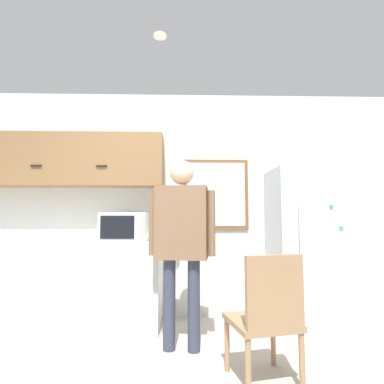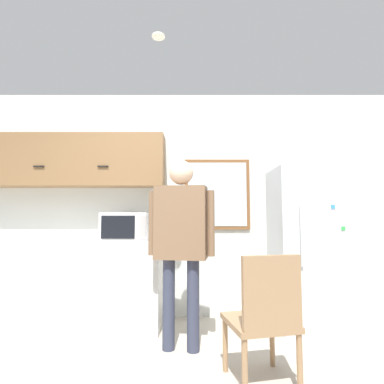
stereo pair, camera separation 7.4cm
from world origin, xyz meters
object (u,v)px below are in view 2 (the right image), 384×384
object	(u,v)px
person	(182,232)
chair	(265,314)
refrigerator	(311,246)
microwave	(127,227)

from	to	relation	value
person	chair	xyz separation A→B (m)	(0.60, -0.59, -0.54)
chair	person	bearing A→B (deg)	-56.71
refrigerator	chair	size ratio (longest dim) A/B	1.87
refrigerator	chair	world-z (taller)	refrigerator
microwave	person	world-z (taller)	person
microwave	refrigerator	bearing A→B (deg)	1.35
microwave	chair	size ratio (longest dim) A/B	0.53
chair	refrigerator	bearing A→B (deg)	-136.42
refrigerator	microwave	bearing A→B (deg)	-178.65
refrigerator	chair	xyz separation A→B (m)	(-0.79, -1.16, -0.36)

